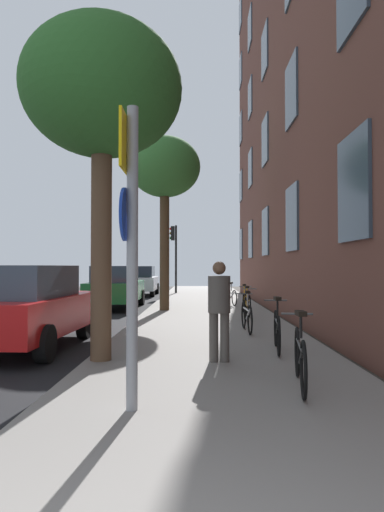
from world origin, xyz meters
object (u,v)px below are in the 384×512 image
traffic_light (174,247)px  bicycle_3 (248,306)px  car_1 (116,287)px  sign_post (130,232)px  bicycle_0 (300,357)px  bicycle_4 (245,300)px  car_2 (141,280)px  bicycle_2 (247,315)px  tree_far (165,170)px  tree_near (102,93)px  pedestrian_0 (219,304)px  bicycle_1 (277,330)px  bicycle_5 (230,296)px  car_0 (24,306)px

traffic_light → bicycle_3: (2.75, -12.76, -2.24)m
car_1 → sign_post: bearing=-79.1°
bicycle_0 → car_1: car_1 is taller
bicycle_4 → car_2: size_ratio=0.40×
bicycle_0 → bicycle_2: bicycle_0 is taller
tree_far → bicycle_2: bearing=-66.0°
sign_post → tree_near: size_ratio=0.58×
pedestrian_0 → car_1: 10.82m
tree_near → bicycle_3: bearing=62.2°
bicycle_1 → bicycle_3: 4.80m
bicycle_1 → car_1: 10.38m
sign_post → tree_near: tree_near is taller
sign_post → bicycle_2: 6.17m
tree_near → tree_far: 8.31m
bicycle_4 → car_1: (-4.71, 2.13, 0.37)m
bicycle_5 → car_1: (-4.40, -0.27, 0.38)m
bicycle_0 → car_2: size_ratio=0.42×
bicycle_3 → pedestrian_0: size_ratio=1.02×
car_1 → car_2: 7.78m
bicycle_0 → bicycle_5: 12.00m
bicycle_1 → bicycle_4: 7.20m
bicycle_2 → car_2: size_ratio=0.42×
car_2 → bicycle_5: bearing=-59.4°
traffic_light → bicycle_4: bearing=-74.3°
bicycle_2 → car_2: (-4.31, 14.71, 0.35)m
sign_post → bicycle_0: (1.97, 0.91, -1.47)m
tree_near → car_1: 10.86m
bicycle_1 → bicycle_3: bicycle_1 is taller
bicycle_2 → bicycle_5: (0.14, 7.20, -0.02)m
bicycle_2 → bicycle_3: bicycle_3 is taller
bicycle_2 → car_2: car_2 is taller
tree_near → bicycle_2: size_ratio=3.15×
bicycle_2 → bicycle_4: size_ratio=1.04×
car_1 → bicycle_0: bearing=-69.4°
bicycle_0 → car_2: bearing=102.9°
bicycle_4 → car_2: (-4.76, 9.91, 0.37)m
car_0 → car_1: same height
tree_near → bicycle_5: 11.47m
traffic_light → car_1: (-1.80, -8.23, -1.89)m
tree_near → bicycle_5: bearing=74.9°
bicycle_2 → tree_far: bearing=114.0°
traffic_light → bicycle_4: traffic_light is taller
tree_far → bicycle_4: (2.71, -0.28, -4.48)m
traffic_light → bicycle_5: traffic_light is taller
bicycle_3 → pedestrian_0: pedestrian_0 is taller
pedestrian_0 → bicycle_1: bearing=40.6°
bicycle_4 → tree_near: bearing=-111.3°
bicycle_2 → bicycle_4: (0.44, 4.80, -0.02)m
bicycle_3 → bicycle_5: 4.80m
traffic_light → tree_far: bearing=-88.9°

